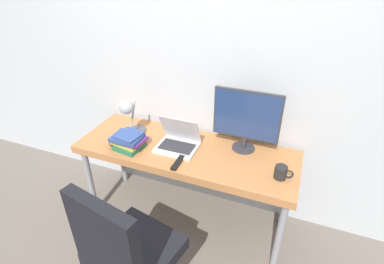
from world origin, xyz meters
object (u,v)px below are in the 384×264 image
(book_stack, at_px, (128,141))
(game_controller, at_px, (117,144))
(desk_lamp, at_px, (129,112))
(monitor, at_px, (247,118))
(laptop, at_px, (178,141))
(mug, at_px, (281,172))
(office_chair, at_px, (125,250))

(book_stack, xyz_separation_m, game_controller, (-0.10, -0.01, -0.04))
(desk_lamp, relative_size, book_stack, 1.28)
(desk_lamp, xyz_separation_m, game_controller, (-0.03, -0.17, -0.20))
(monitor, bearing_deg, laptop, -160.50)
(mug, bearing_deg, desk_lamp, 175.41)
(monitor, relative_size, office_chair, 0.48)
(desk_lamp, bearing_deg, game_controller, -99.74)
(laptop, height_order, book_stack, laptop)
(mug, height_order, game_controller, mug)
(office_chair, xyz_separation_m, mug, (0.74, 0.78, 0.19))
(monitor, bearing_deg, desk_lamp, -169.80)
(monitor, distance_m, book_stack, 0.91)
(office_chair, xyz_separation_m, book_stack, (-0.40, 0.72, 0.21))
(laptop, relative_size, monitor, 0.63)
(monitor, xyz_separation_m, office_chair, (-0.43, -1.04, -0.41))
(book_stack, bearing_deg, laptop, 23.21)
(laptop, bearing_deg, book_stack, -156.79)
(monitor, height_order, mug, monitor)
(office_chair, distance_m, mug, 1.09)
(desk_lamp, relative_size, office_chair, 0.32)
(mug, bearing_deg, game_controller, -176.77)
(laptop, relative_size, mug, 2.46)
(laptop, height_order, game_controller, laptop)
(monitor, bearing_deg, book_stack, -158.91)
(desk_lamp, distance_m, game_controller, 0.26)
(book_stack, distance_m, game_controller, 0.11)
(office_chair, bearing_deg, desk_lamp, 118.17)
(desk_lamp, height_order, mug, desk_lamp)
(laptop, relative_size, game_controller, 2.28)
(monitor, xyz_separation_m, book_stack, (-0.82, -0.32, -0.20))
(book_stack, bearing_deg, office_chair, -61.17)
(desk_lamp, bearing_deg, monitor, 10.20)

